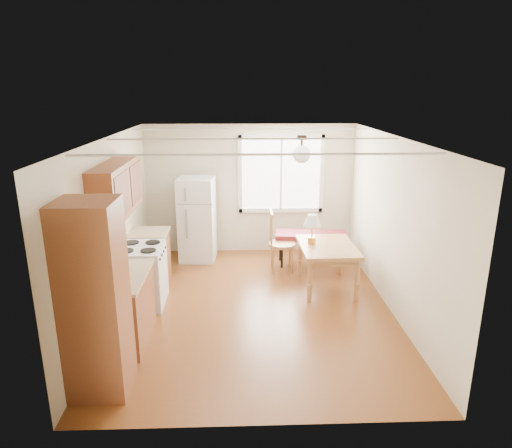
{
  "coord_description": "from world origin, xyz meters",
  "views": [
    {
      "loc": [
        -0.2,
        -6.17,
        3.14
      ],
      "look_at": [
        0.04,
        0.48,
        1.15
      ],
      "focal_mm": 32.0,
      "sensor_mm": 36.0,
      "label": 1
    }
  ],
  "objects_px": {
    "chair": "(276,237)",
    "dining_table": "(327,251)",
    "bench": "(311,236)",
    "refrigerator": "(197,219)"
  },
  "relations": [
    {
      "from": "bench",
      "to": "chair",
      "type": "xyz_separation_m",
      "value": [
        -0.66,
        -0.3,
        0.09
      ]
    },
    {
      "from": "dining_table",
      "to": "chair",
      "type": "relative_size",
      "value": 1.08
    },
    {
      "from": "refrigerator",
      "to": "chair",
      "type": "distance_m",
      "value": 1.58
    },
    {
      "from": "dining_table",
      "to": "chair",
      "type": "distance_m",
      "value": 1.07
    },
    {
      "from": "bench",
      "to": "chair",
      "type": "relative_size",
      "value": 1.23
    },
    {
      "from": "refrigerator",
      "to": "bench",
      "type": "height_order",
      "value": "refrigerator"
    },
    {
      "from": "refrigerator",
      "to": "bench",
      "type": "bearing_deg",
      "value": -4.79
    },
    {
      "from": "dining_table",
      "to": "chair",
      "type": "height_order",
      "value": "chair"
    },
    {
      "from": "chair",
      "to": "dining_table",
      "type": "bearing_deg",
      "value": -45.38
    },
    {
      "from": "bench",
      "to": "dining_table",
      "type": "height_order",
      "value": "dining_table"
    }
  ]
}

